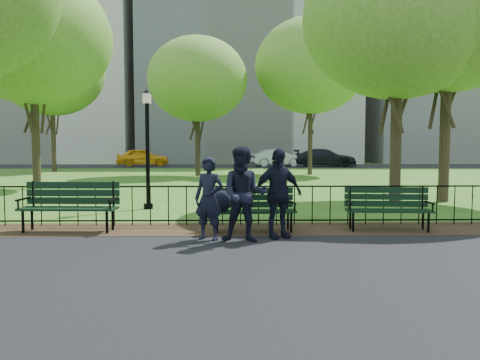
{
  "coord_description": "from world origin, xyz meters",
  "views": [
    {
      "loc": [
        -0.01,
        -8.31,
        1.74
      ],
      "look_at": [
        0.18,
        1.5,
        1.06
      ],
      "focal_mm": 35.0,
      "sensor_mm": 36.0,
      "label": 1
    }
  ],
  "objects_px": {
    "person_right": "(278,193)",
    "sedan_silver": "(276,158)",
    "park_bench_left_a": "(70,201)",
    "tree_far_w": "(52,72)",
    "person_mid": "(244,194)",
    "tree_mid_e": "(449,5)",
    "sedan_dark": "(325,158)",
    "person_left": "(209,199)",
    "tree_near_e": "(399,17)",
    "lamppost": "(147,144)",
    "tree_mid_w": "(33,38)",
    "taxi": "(143,157)",
    "tree_far_c": "(197,79)",
    "tree_far_e": "(311,66)",
    "park_bench_main": "(240,203)",
    "park_bench_right_a": "(388,204)"
  },
  "relations": [
    {
      "from": "park_bench_main",
      "to": "park_bench_left_a",
      "type": "xyz_separation_m",
      "value": [
        -3.51,
        0.2,
        0.03
      ]
    },
    {
      "from": "taxi",
      "to": "sedan_dark",
      "type": "height_order",
      "value": "taxi"
    },
    {
      "from": "tree_mid_e",
      "to": "tree_far_e",
      "type": "distance_m",
      "value": 15.15
    },
    {
      "from": "person_right",
      "to": "sedan_dark",
      "type": "bearing_deg",
      "value": 57.02
    },
    {
      "from": "taxi",
      "to": "park_bench_right_a",
      "type": "bearing_deg",
      "value": -175.34
    },
    {
      "from": "park_bench_left_a",
      "to": "person_left",
      "type": "xyz_separation_m",
      "value": [
        2.91,
        -0.99,
        0.15
      ]
    },
    {
      "from": "person_right",
      "to": "sedan_silver",
      "type": "distance_m",
      "value": 33.23
    },
    {
      "from": "person_left",
      "to": "person_right",
      "type": "xyz_separation_m",
      "value": [
        1.3,
        0.16,
        0.08
      ]
    },
    {
      "from": "tree_near_e",
      "to": "tree_far_c",
      "type": "xyz_separation_m",
      "value": [
        -7.23,
        14.09,
        0.1
      ]
    },
    {
      "from": "park_bench_main",
      "to": "lamppost",
      "type": "xyz_separation_m",
      "value": [
        -2.54,
        3.75,
        1.22
      ]
    },
    {
      "from": "tree_far_w",
      "to": "tree_mid_e",
      "type": "bearing_deg",
      "value": -44.04
    },
    {
      "from": "person_left",
      "to": "sedan_silver",
      "type": "bearing_deg",
      "value": 105.15
    },
    {
      "from": "tree_far_c",
      "to": "person_right",
      "type": "bearing_deg",
      "value": -81.65
    },
    {
      "from": "person_right",
      "to": "sedan_dark",
      "type": "distance_m",
      "value": 33.81
    },
    {
      "from": "lamppost",
      "to": "person_left",
      "type": "distance_m",
      "value": 5.05
    },
    {
      "from": "tree_mid_w",
      "to": "sedan_silver",
      "type": "height_order",
      "value": "tree_mid_w"
    },
    {
      "from": "person_left",
      "to": "sedan_silver",
      "type": "height_order",
      "value": "sedan_silver"
    },
    {
      "from": "tree_far_w",
      "to": "person_mid",
      "type": "distance_m",
      "value": 29.08
    },
    {
      "from": "tree_mid_e",
      "to": "sedan_dark",
      "type": "distance_m",
      "value": 27.51
    },
    {
      "from": "tree_mid_e",
      "to": "lamppost",
      "type": "bearing_deg",
      "value": -169.88
    },
    {
      "from": "park_bench_main",
      "to": "person_left",
      "type": "xyz_separation_m",
      "value": [
        -0.6,
        -0.8,
        0.18
      ]
    },
    {
      "from": "park_bench_main",
      "to": "person_mid",
      "type": "bearing_deg",
      "value": -91.01
    },
    {
      "from": "person_mid",
      "to": "person_right",
      "type": "xyz_separation_m",
      "value": [
        0.65,
        0.36,
        -0.02
      ]
    },
    {
      "from": "park_bench_left_a",
      "to": "tree_far_w",
      "type": "distance_m",
      "value": 26.65
    },
    {
      "from": "lamppost",
      "to": "tree_mid_e",
      "type": "xyz_separation_m",
      "value": [
        9.19,
        1.64,
        4.37
      ]
    },
    {
      "from": "lamppost",
      "to": "park_bench_right_a",
      "type": "bearing_deg",
      "value": -32.53
    },
    {
      "from": "tree_far_w",
      "to": "person_left",
      "type": "xyz_separation_m",
      "value": [
        12.29,
        -25.09,
        -6.31
      ]
    },
    {
      "from": "park_bench_main",
      "to": "person_mid",
      "type": "relative_size",
      "value": 1.01
    },
    {
      "from": "lamppost",
      "to": "person_left",
      "type": "xyz_separation_m",
      "value": [
        1.94,
        -4.54,
        -1.04
      ]
    },
    {
      "from": "tree_near_e",
      "to": "person_mid",
      "type": "bearing_deg",
      "value": -128.73
    },
    {
      "from": "tree_far_c",
      "to": "tree_far_w",
      "type": "distance_m",
      "value": 11.85
    },
    {
      "from": "person_left",
      "to": "person_mid",
      "type": "bearing_deg",
      "value": 5.82
    },
    {
      "from": "tree_far_c",
      "to": "tree_near_e",
      "type": "bearing_deg",
      "value": -62.83
    },
    {
      "from": "tree_near_e",
      "to": "tree_mid_w",
      "type": "xyz_separation_m",
      "value": [
        -13.42,
        5.24,
        0.5
      ]
    },
    {
      "from": "taxi",
      "to": "sedan_silver",
      "type": "bearing_deg",
      "value": -110.79
    },
    {
      "from": "tree_mid_e",
      "to": "person_mid",
      "type": "distance_m",
      "value": 10.61
    },
    {
      "from": "lamppost",
      "to": "taxi",
      "type": "distance_m",
      "value": 30.7
    },
    {
      "from": "park_bench_left_a",
      "to": "person_mid",
      "type": "height_order",
      "value": "person_mid"
    },
    {
      "from": "tree_far_w",
      "to": "sedan_dark",
      "type": "xyz_separation_m",
      "value": [
        21.16,
        8.03,
        -6.29
      ]
    },
    {
      "from": "tree_mid_e",
      "to": "person_mid",
      "type": "xyz_separation_m",
      "value": [
        -6.61,
        -6.38,
        -5.32
      ]
    },
    {
      "from": "tree_far_c",
      "to": "sedan_dark",
      "type": "distance_m",
      "value": 17.48
    },
    {
      "from": "person_right",
      "to": "lamppost",
      "type": "bearing_deg",
      "value": 106.42
    },
    {
      "from": "park_bench_left_a",
      "to": "tree_far_c",
      "type": "distance_m",
      "value": 19.83
    },
    {
      "from": "tree_mid_w",
      "to": "person_left",
      "type": "height_order",
      "value": "tree_mid_w"
    },
    {
      "from": "tree_far_w",
      "to": "person_mid",
      "type": "xyz_separation_m",
      "value": [
        12.94,
        -25.29,
        -6.21
      ]
    },
    {
      "from": "park_bench_left_a",
      "to": "person_right",
      "type": "relative_size",
      "value": 1.16
    },
    {
      "from": "tree_near_e",
      "to": "taxi",
      "type": "relative_size",
      "value": 1.73
    },
    {
      "from": "park_bench_main",
      "to": "tree_far_e",
      "type": "xyz_separation_m",
      "value": [
        4.88,
        20.42,
        6.29
      ]
    },
    {
      "from": "tree_near_e",
      "to": "person_left",
      "type": "height_order",
      "value": "tree_near_e"
    },
    {
      "from": "tree_near_e",
      "to": "taxi",
      "type": "xyz_separation_m",
      "value": [
        -13.38,
        28.69,
        -4.94
      ]
    }
  ]
}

